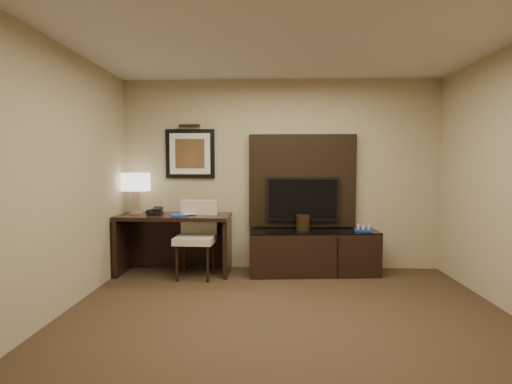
{
  "coord_description": "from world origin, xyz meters",
  "views": [
    {
      "loc": [
        -0.17,
        -3.23,
        1.5
      ],
      "look_at": [
        -0.33,
        1.8,
        1.15
      ],
      "focal_mm": 28.0,
      "sensor_mm": 36.0,
      "label": 1
    }
  ],
  "objects_px": {
    "ice_bucket": "(303,222)",
    "desk_chair": "(196,239)",
    "tv": "(303,199)",
    "minibar_tray": "(363,228)",
    "credenza": "(313,252)",
    "desk": "(175,244)",
    "desk_phone": "(155,212)",
    "water_bottle": "(203,209)",
    "table_lamp": "(136,195)"
  },
  "relations": [
    {
      "from": "ice_bucket",
      "to": "desk_chair",
      "type": "bearing_deg",
      "value": -170.01
    },
    {
      "from": "tv",
      "to": "minibar_tray",
      "type": "bearing_deg",
      "value": -12.81
    },
    {
      "from": "tv",
      "to": "minibar_tray",
      "type": "distance_m",
      "value": 0.91
    },
    {
      "from": "credenza",
      "to": "desk",
      "type": "bearing_deg",
      "value": 176.21
    },
    {
      "from": "desk",
      "to": "desk_phone",
      "type": "distance_m",
      "value": 0.52
    },
    {
      "from": "water_bottle",
      "to": "minibar_tray",
      "type": "height_order",
      "value": "water_bottle"
    },
    {
      "from": "credenza",
      "to": "desk_chair",
      "type": "distance_m",
      "value": 1.6
    },
    {
      "from": "ice_bucket",
      "to": "desk",
      "type": "bearing_deg",
      "value": -178.54
    },
    {
      "from": "table_lamp",
      "to": "ice_bucket",
      "type": "relative_size",
      "value": 2.49
    },
    {
      "from": "desk_chair",
      "to": "ice_bucket",
      "type": "height_order",
      "value": "desk_chair"
    },
    {
      "from": "credenza",
      "to": "minibar_tray",
      "type": "height_order",
      "value": "minibar_tray"
    },
    {
      "from": "credenza",
      "to": "minibar_tray",
      "type": "xyz_separation_m",
      "value": [
        0.67,
        -0.0,
        0.34
      ]
    },
    {
      "from": "credenza",
      "to": "water_bottle",
      "type": "bearing_deg",
      "value": 175.44
    },
    {
      "from": "desk",
      "to": "desk_chair",
      "type": "distance_m",
      "value": 0.41
    },
    {
      "from": "desk_phone",
      "to": "water_bottle",
      "type": "relative_size",
      "value": 1.14
    },
    {
      "from": "credenza",
      "to": "minibar_tray",
      "type": "bearing_deg",
      "value": -4.06
    },
    {
      "from": "table_lamp",
      "to": "desk_phone",
      "type": "height_order",
      "value": "table_lamp"
    },
    {
      "from": "desk_chair",
      "to": "water_bottle",
      "type": "distance_m",
      "value": 0.44
    },
    {
      "from": "credenza",
      "to": "water_bottle",
      "type": "height_order",
      "value": "water_bottle"
    },
    {
      "from": "desk_chair",
      "to": "desk_phone",
      "type": "relative_size",
      "value": 5.6
    },
    {
      "from": "desk",
      "to": "water_bottle",
      "type": "relative_size",
      "value": 9.24
    },
    {
      "from": "credenza",
      "to": "water_bottle",
      "type": "relative_size",
      "value": 10.64
    },
    {
      "from": "desk",
      "to": "desk_chair",
      "type": "bearing_deg",
      "value": -30.54
    },
    {
      "from": "water_bottle",
      "to": "minibar_tray",
      "type": "bearing_deg",
      "value": -0.41
    },
    {
      "from": "minibar_tray",
      "to": "desk_phone",
      "type": "bearing_deg",
      "value": -179.47
    },
    {
      "from": "desk",
      "to": "desk_chair",
      "type": "xyz_separation_m",
      "value": [
        0.33,
        -0.21,
        0.12
      ]
    },
    {
      "from": "desk",
      "to": "water_bottle",
      "type": "height_order",
      "value": "water_bottle"
    },
    {
      "from": "tv",
      "to": "desk_chair",
      "type": "xyz_separation_m",
      "value": [
        -1.44,
        -0.4,
        -0.5
      ]
    },
    {
      "from": "desk",
      "to": "ice_bucket",
      "type": "distance_m",
      "value": 1.79
    },
    {
      "from": "minibar_tray",
      "to": "table_lamp",
      "type": "bearing_deg",
      "value": 178.47
    },
    {
      "from": "tv",
      "to": "minibar_tray",
      "type": "xyz_separation_m",
      "value": [
        0.81,
        -0.18,
        -0.38
      ]
    },
    {
      "from": "credenza",
      "to": "desk_chair",
      "type": "height_order",
      "value": "desk_chair"
    },
    {
      "from": "desk_chair",
      "to": "desk_phone",
      "type": "height_order",
      "value": "desk_chair"
    },
    {
      "from": "table_lamp",
      "to": "water_bottle",
      "type": "bearing_deg",
      "value": -4.11
    },
    {
      "from": "minibar_tray",
      "to": "desk_chair",
      "type": "bearing_deg",
      "value": -174.56
    },
    {
      "from": "desk_phone",
      "to": "ice_bucket",
      "type": "bearing_deg",
      "value": 3.08
    },
    {
      "from": "table_lamp",
      "to": "desk_phone",
      "type": "relative_size",
      "value": 2.85
    },
    {
      "from": "table_lamp",
      "to": "desk_phone",
      "type": "distance_m",
      "value": 0.38
    },
    {
      "from": "credenza",
      "to": "water_bottle",
      "type": "distance_m",
      "value": 1.62
    },
    {
      "from": "desk",
      "to": "desk_chair",
      "type": "relative_size",
      "value": 1.45
    },
    {
      "from": "tv",
      "to": "desk_phone",
      "type": "xyz_separation_m",
      "value": [
        -2.03,
        -0.21,
        -0.16
      ]
    },
    {
      "from": "tv",
      "to": "water_bottle",
      "type": "bearing_deg",
      "value": -173.03
    },
    {
      "from": "desk",
      "to": "tv",
      "type": "relative_size",
      "value": 1.51
    },
    {
      "from": "table_lamp",
      "to": "minibar_tray",
      "type": "bearing_deg",
      "value": -1.53
    },
    {
      "from": "credenza",
      "to": "table_lamp",
      "type": "height_order",
      "value": "table_lamp"
    },
    {
      "from": "desk_chair",
      "to": "minibar_tray",
      "type": "relative_size",
      "value": 4.48
    },
    {
      "from": "tv",
      "to": "ice_bucket",
      "type": "relative_size",
      "value": 4.67
    },
    {
      "from": "desk",
      "to": "ice_bucket",
      "type": "bearing_deg",
      "value": 3.18
    },
    {
      "from": "desk_chair",
      "to": "table_lamp",
      "type": "distance_m",
      "value": 1.08
    },
    {
      "from": "tv",
      "to": "desk_phone",
      "type": "bearing_deg",
      "value": -174.08
    }
  ]
}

